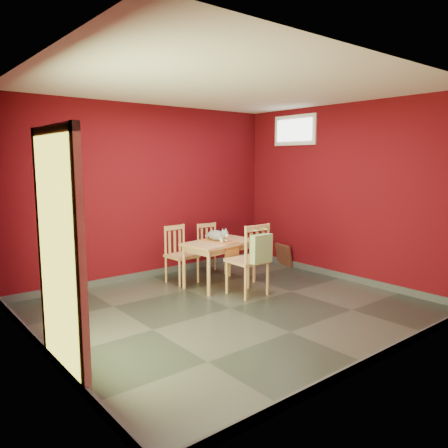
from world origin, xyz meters
TOP-DOWN VIEW (x-y plane):
  - ground at (0.00, 0.00)m, footprint 4.50×4.50m
  - room_shell at (0.00, 0.00)m, footprint 4.50×4.50m
  - doorway at (-2.23, -0.40)m, footprint 0.06×1.01m
  - window at (2.23, 1.00)m, footprint 0.05×0.90m
  - outlet_plate at (1.60, 1.99)m, footprint 0.08×0.02m
  - dining_table at (0.53, 0.89)m, footprint 1.13×0.74m
  - table_runner at (0.53, 0.80)m, footprint 0.34×0.60m
  - chair_far_left at (0.18, 1.42)m, footprint 0.43×0.43m
  - chair_far_right at (0.87, 1.56)m, footprint 0.42×0.42m
  - chair_near at (0.55, 0.27)m, footprint 0.47×0.47m
  - tote_bag at (0.55, 0.03)m, footprint 0.32×0.19m
  - cat at (0.53, 0.97)m, footprint 0.29×0.46m
  - picture_frame at (2.19, 1.16)m, footprint 0.19×0.40m

SIDE VIEW (x-z plane):
  - ground at x=0.00m, z-range 0.00..0.00m
  - room_shell at x=0.00m, z-range -2.20..2.30m
  - picture_frame at x=2.19m, z-range 0.00..0.38m
  - outlet_plate at x=1.60m, z-range 0.24..0.36m
  - chair_far_right at x=0.87m, z-range 0.01..0.83m
  - chair_far_left at x=0.18m, z-range 0.01..0.88m
  - chair_near at x=0.55m, z-range 0.01..1.01m
  - dining_table at x=0.53m, z-range 0.25..0.92m
  - table_runner at x=0.53m, z-range 0.48..0.77m
  - tote_bag at x=0.55m, z-range 0.47..0.92m
  - cat at x=0.53m, z-range 0.67..0.88m
  - doorway at x=-2.23m, z-range 0.06..2.19m
  - window at x=2.23m, z-range 2.10..2.60m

